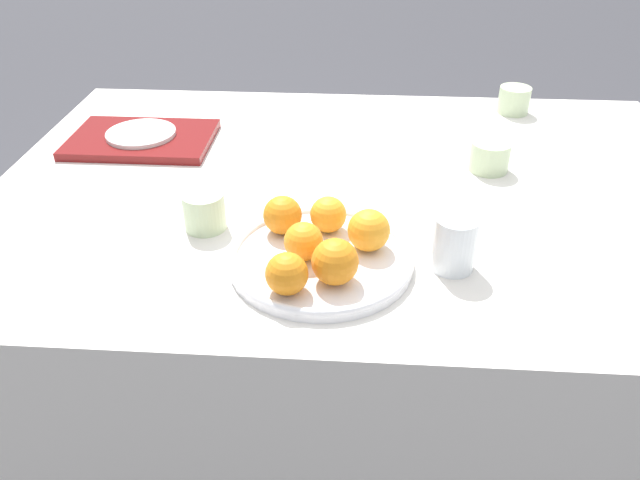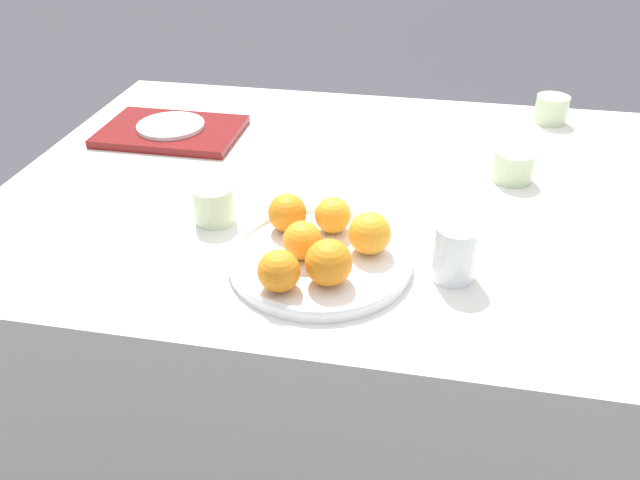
{
  "view_description": "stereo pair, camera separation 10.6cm",
  "coord_description": "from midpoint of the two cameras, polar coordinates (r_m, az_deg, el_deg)",
  "views": [
    {
      "loc": [
        0.0,
        -1.19,
        1.33
      ],
      "look_at": [
        -0.06,
        -0.31,
        0.75
      ],
      "focal_mm": 35.0,
      "sensor_mm": 36.0,
      "label": 1
    },
    {
      "loc": [
        0.11,
        -1.18,
        1.33
      ],
      "look_at": [
        -0.06,
        -0.31,
        0.75
      ],
      "focal_mm": 35.0,
      "sensor_mm": 36.0,
      "label": 2
    }
  ],
  "objects": [
    {
      "name": "cup_2",
      "position": [
        1.76,
        15.61,
        12.19
      ],
      "size": [
        0.08,
        0.08,
        0.07
      ],
      "color": "#B7CC9E",
      "rests_on": "table"
    },
    {
      "name": "orange_3",
      "position": [
        1.13,
        -2.01,
        2.26
      ],
      "size": [
        0.07,
        0.07,
        0.07
      ],
      "color": "orange",
      "rests_on": "fruit_platter"
    },
    {
      "name": "fruit_platter",
      "position": [
        1.08,
        -2.81,
        -1.76
      ],
      "size": [
        0.32,
        0.32,
        0.02
      ],
      "color": "silver",
      "rests_on": "table"
    },
    {
      "name": "cup_0",
      "position": [
        1.42,
        13.13,
        7.41
      ],
      "size": [
        0.09,
        0.09,
        0.07
      ],
      "color": "#B7CC9E",
      "rests_on": "table"
    },
    {
      "name": "water_glass",
      "position": [
        1.06,
        9.35,
        -0.37
      ],
      "size": [
        0.07,
        0.07,
        0.1
      ],
      "color": "silver",
      "rests_on": "table"
    },
    {
      "name": "orange_5",
      "position": [
        1.07,
        1.6,
        0.81
      ],
      "size": [
        0.07,
        0.07,
        0.07
      ],
      "color": "orange",
      "rests_on": "fruit_platter"
    },
    {
      "name": "table",
      "position": [
        1.54,
        0.94,
        -6.45
      ],
      "size": [
        1.56,
        1.08,
        0.7
      ],
      "color": "silver",
      "rests_on": "ground_plane"
    },
    {
      "name": "orange_2",
      "position": [
        0.98,
        -6.25,
        -3.2
      ],
      "size": [
        0.07,
        0.07,
        0.07
      ],
      "color": "orange",
      "rests_on": "fruit_platter"
    },
    {
      "name": "ground_plane",
      "position": [
        1.78,
        0.84,
        -15.18
      ],
      "size": [
        12.0,
        12.0,
        0.0
      ],
      "primitive_type": "plane",
      "color": "#38383D"
    },
    {
      "name": "side_plate",
      "position": [
        1.59,
        -17.98,
        9.2
      ],
      "size": [
        0.17,
        0.17,
        0.01
      ],
      "color": "silver",
      "rests_on": "serving_tray"
    },
    {
      "name": "cup_1",
      "position": [
        1.2,
        -13.11,
        2.52
      ],
      "size": [
        0.08,
        0.08,
        0.07
      ],
      "color": "#B7CC9E",
      "rests_on": "table"
    },
    {
      "name": "orange_1",
      "position": [
        1.05,
        -4.48,
        -0.22
      ],
      "size": [
        0.07,
        0.07,
        0.07
      ],
      "color": "orange",
      "rests_on": "fruit_platter"
    },
    {
      "name": "orange_4",
      "position": [
        1.13,
        -6.21,
        2.2
      ],
      "size": [
        0.07,
        0.07,
        0.07
      ],
      "color": "orange",
      "rests_on": "fruit_platter"
    },
    {
      "name": "orange_0",
      "position": [
        0.99,
        -1.75,
        -2.1
      ],
      "size": [
        0.08,
        0.08,
        0.08
      ],
      "color": "orange",
      "rests_on": "fruit_platter"
    },
    {
      "name": "serving_tray",
      "position": [
        1.6,
        -17.89,
        8.71
      ],
      "size": [
        0.34,
        0.23,
        0.02
      ],
      "color": "maroon",
      "rests_on": "table"
    }
  ]
}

